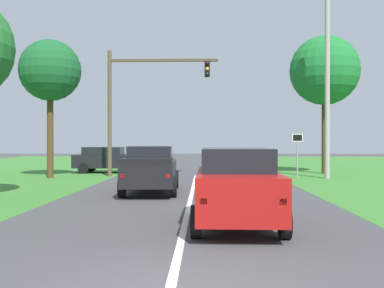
# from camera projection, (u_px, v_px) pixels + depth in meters

# --- Properties ---
(ground_plane) EXTENTS (120.00, 120.00, 0.00)m
(ground_plane) POSITION_uv_depth(u_px,v_px,m) (192.00, 195.00, 17.79)
(ground_plane) COLOR #424244
(lane_centre_stripe) EXTENTS (0.16, 41.74, 0.01)m
(lane_centre_stripe) POSITION_uv_depth(u_px,v_px,m) (172.00, 280.00, 6.80)
(lane_centre_stripe) COLOR white
(lane_centre_stripe) RESTS_ON ground_plane
(red_suv_near) EXTENTS (2.18, 4.51, 1.93)m
(red_suv_near) POSITION_uv_depth(u_px,v_px,m) (236.00, 185.00, 11.14)
(red_suv_near) COLOR #9E1411
(red_suv_near) RESTS_ON ground_plane
(pickup_truck_lead) EXTENTS (2.32, 5.41, 1.91)m
(pickup_truck_lead) POSITION_uv_depth(u_px,v_px,m) (151.00, 169.00, 18.41)
(pickup_truck_lead) COLOR black
(pickup_truck_lead) RESTS_ON ground_plane
(traffic_light) EXTENTS (6.64, 0.40, 7.56)m
(traffic_light) POSITION_uv_depth(u_px,v_px,m) (138.00, 94.00, 26.99)
(traffic_light) COLOR brown
(traffic_light) RESTS_ON ground_plane
(keep_moving_sign) EXTENTS (0.60, 0.09, 2.66)m
(keep_moving_sign) POSITION_uv_depth(u_px,v_px,m) (297.00, 148.00, 25.80)
(keep_moving_sign) COLOR gray
(keep_moving_sign) RESTS_ON ground_plane
(oak_tree_right) EXTENTS (4.50, 4.50, 8.98)m
(oak_tree_right) POSITION_uv_depth(u_px,v_px,m) (325.00, 71.00, 29.28)
(oak_tree_right) COLOR #4C351E
(oak_tree_right) RESTS_ON ground_plane
(crossing_suv_far) EXTENTS (4.26, 2.18, 1.73)m
(crossing_suv_far) POSITION_uv_depth(u_px,v_px,m) (106.00, 159.00, 30.22)
(crossing_suv_far) COLOR black
(crossing_suv_far) RESTS_ON ground_plane
(utility_pole_right) EXTENTS (0.28, 0.28, 10.27)m
(utility_pole_right) POSITION_uv_depth(u_px,v_px,m) (327.00, 88.00, 25.48)
(utility_pole_right) COLOR #9E998E
(utility_pole_right) RESTS_ON ground_plane
(extra_tree_1) EXTENTS (3.51, 3.51, 7.95)m
(extra_tree_1) POSITION_uv_depth(u_px,v_px,m) (50.00, 71.00, 25.84)
(extra_tree_1) COLOR #4C351E
(extra_tree_1) RESTS_ON ground_plane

